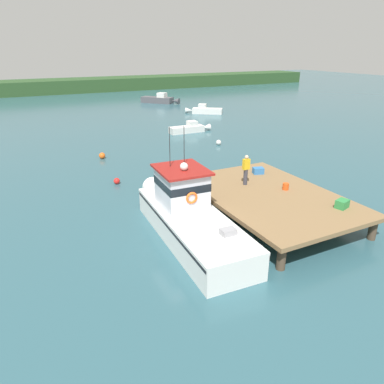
{
  "coord_description": "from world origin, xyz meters",
  "views": [
    {
      "loc": [
        -6.28,
        -13.15,
        8.03
      ],
      "look_at": [
        1.2,
        1.54,
        1.4
      ],
      "focal_mm": 33.65,
      "sensor_mm": 36.0,
      "label": 1
    }
  ],
  "objects_px": {
    "bait_bucket": "(286,186)",
    "moored_boat_outer_mooring": "(189,128)",
    "mooring_buoy_channel_marker": "(117,181)",
    "mooring_buoy_outer": "(219,142)",
    "main_fishing_boat": "(187,214)",
    "moored_boat_near_channel": "(160,100)",
    "crate_single_far": "(342,204)",
    "mooring_buoy_inshore": "(102,156)",
    "moored_boat_mid_harbor": "(205,110)",
    "crate_stack_near_edge": "(258,171)",
    "deckhand_by_the_boat": "(246,169)"
  },
  "relations": [
    {
      "from": "main_fishing_boat",
      "to": "moored_boat_outer_mooring",
      "type": "relative_size",
      "value": 2.21
    },
    {
      "from": "crate_stack_near_edge",
      "to": "mooring_buoy_inshore",
      "type": "distance_m",
      "value": 12.99
    },
    {
      "from": "mooring_buoy_outer",
      "to": "bait_bucket",
      "type": "bearing_deg",
      "value": -106.82
    },
    {
      "from": "crate_single_far",
      "to": "mooring_buoy_inshore",
      "type": "relative_size",
      "value": 1.24
    },
    {
      "from": "crate_stack_near_edge",
      "to": "mooring_buoy_channel_marker",
      "type": "height_order",
      "value": "crate_stack_near_edge"
    },
    {
      "from": "bait_bucket",
      "to": "moored_boat_outer_mooring",
      "type": "height_order",
      "value": "bait_bucket"
    },
    {
      "from": "main_fishing_boat",
      "to": "crate_single_far",
      "type": "relative_size",
      "value": 16.46
    },
    {
      "from": "mooring_buoy_outer",
      "to": "main_fishing_boat",
      "type": "bearing_deg",
      "value": -125.89
    },
    {
      "from": "crate_single_far",
      "to": "moored_boat_mid_harbor",
      "type": "distance_m",
      "value": 32.94
    },
    {
      "from": "main_fishing_boat",
      "to": "moored_boat_near_channel",
      "type": "bearing_deg",
      "value": 69.5
    },
    {
      "from": "crate_stack_near_edge",
      "to": "deckhand_by_the_boat",
      "type": "bearing_deg",
      "value": -146.19
    },
    {
      "from": "moored_boat_outer_mooring",
      "to": "mooring_buoy_channel_marker",
      "type": "relative_size",
      "value": 11.32
    },
    {
      "from": "moored_boat_outer_mooring",
      "to": "mooring_buoy_outer",
      "type": "relative_size",
      "value": 9.88
    },
    {
      "from": "crate_stack_near_edge",
      "to": "mooring_buoy_inshore",
      "type": "height_order",
      "value": "crate_stack_near_edge"
    },
    {
      "from": "main_fishing_boat",
      "to": "deckhand_by_the_boat",
      "type": "bearing_deg",
      "value": 20.19
    },
    {
      "from": "crate_single_far",
      "to": "mooring_buoy_inshore",
      "type": "bearing_deg",
      "value": 112.39
    },
    {
      "from": "crate_single_far",
      "to": "moored_boat_outer_mooring",
      "type": "relative_size",
      "value": 0.13
    },
    {
      "from": "crate_single_far",
      "to": "bait_bucket",
      "type": "height_order",
      "value": "crate_single_far"
    },
    {
      "from": "crate_single_far",
      "to": "mooring_buoy_channel_marker",
      "type": "relative_size",
      "value": 1.52
    },
    {
      "from": "main_fishing_boat",
      "to": "mooring_buoy_outer",
      "type": "bearing_deg",
      "value": 54.11
    },
    {
      "from": "main_fishing_boat",
      "to": "crate_single_far",
      "type": "height_order",
      "value": "main_fishing_boat"
    },
    {
      "from": "crate_stack_near_edge",
      "to": "moored_boat_outer_mooring",
      "type": "bearing_deg",
      "value": 77.09
    },
    {
      "from": "bait_bucket",
      "to": "deckhand_by_the_boat",
      "type": "xyz_separation_m",
      "value": [
        -1.43,
        1.57,
        0.69
      ]
    },
    {
      "from": "crate_stack_near_edge",
      "to": "crate_single_far",
      "type": "bearing_deg",
      "value": -84.95
    },
    {
      "from": "moored_boat_outer_mooring",
      "to": "moored_boat_mid_harbor",
      "type": "relative_size",
      "value": 1.01
    },
    {
      "from": "crate_stack_near_edge",
      "to": "mooring_buoy_outer",
      "type": "relative_size",
      "value": 1.33
    },
    {
      "from": "crate_stack_near_edge",
      "to": "crate_single_far",
      "type": "relative_size",
      "value": 1.0
    },
    {
      "from": "crate_single_far",
      "to": "mooring_buoy_channel_marker",
      "type": "bearing_deg",
      "value": 124.6
    },
    {
      "from": "crate_stack_near_edge",
      "to": "mooring_buoy_inshore",
      "type": "xyz_separation_m",
      "value": [
        -6.46,
        11.22,
        -1.14
      ]
    },
    {
      "from": "deckhand_by_the_boat",
      "to": "bait_bucket",
      "type": "bearing_deg",
      "value": -47.65
    },
    {
      "from": "main_fishing_boat",
      "to": "moored_boat_near_channel",
      "type": "xyz_separation_m",
      "value": [
        14.92,
        39.9,
        -0.46
      ]
    },
    {
      "from": "crate_stack_near_edge",
      "to": "mooring_buoy_inshore",
      "type": "bearing_deg",
      "value": 119.93
    },
    {
      "from": "moored_boat_outer_mooring",
      "to": "moored_boat_mid_harbor",
      "type": "height_order",
      "value": "moored_boat_mid_harbor"
    },
    {
      "from": "main_fishing_boat",
      "to": "moored_boat_near_channel",
      "type": "height_order",
      "value": "main_fishing_boat"
    },
    {
      "from": "crate_single_far",
      "to": "moored_boat_mid_harbor",
      "type": "height_order",
      "value": "crate_single_far"
    },
    {
      "from": "crate_stack_near_edge",
      "to": "deckhand_by_the_boat",
      "type": "distance_m",
      "value": 2.17
    },
    {
      "from": "main_fishing_boat",
      "to": "moored_boat_mid_harbor",
      "type": "bearing_deg",
      "value": 59.73
    },
    {
      "from": "mooring_buoy_inshore",
      "to": "moored_boat_mid_harbor",
      "type": "bearing_deg",
      "value": 40.25
    },
    {
      "from": "moored_boat_mid_harbor",
      "to": "mooring_buoy_channel_marker",
      "type": "bearing_deg",
      "value": -130.77
    },
    {
      "from": "main_fishing_boat",
      "to": "bait_bucket",
      "type": "relative_size",
      "value": 29.05
    },
    {
      "from": "mooring_buoy_inshore",
      "to": "mooring_buoy_channel_marker",
      "type": "bearing_deg",
      "value": -95.32
    },
    {
      "from": "crate_single_far",
      "to": "moored_boat_outer_mooring",
      "type": "xyz_separation_m",
      "value": [
        3.29,
        22.21,
        -1.0
      ]
    },
    {
      "from": "crate_single_far",
      "to": "deckhand_by_the_boat",
      "type": "distance_m",
      "value": 5.08
    },
    {
      "from": "main_fishing_boat",
      "to": "crate_stack_near_edge",
      "type": "distance_m",
      "value": 6.54
    },
    {
      "from": "crate_stack_near_edge",
      "to": "mooring_buoy_outer",
      "type": "distance_m",
      "value": 11.47
    },
    {
      "from": "deckhand_by_the_boat",
      "to": "mooring_buoy_channel_marker",
      "type": "height_order",
      "value": "deckhand_by_the_boat"
    },
    {
      "from": "main_fishing_boat",
      "to": "deckhand_by_the_boat",
      "type": "relative_size",
      "value": 6.06
    },
    {
      "from": "crate_single_far",
      "to": "moored_boat_near_channel",
      "type": "bearing_deg",
      "value": 78.82
    },
    {
      "from": "crate_single_far",
      "to": "moored_boat_outer_mooring",
      "type": "bearing_deg",
      "value": 81.57
    },
    {
      "from": "moored_boat_mid_harbor",
      "to": "bait_bucket",
      "type": "bearing_deg",
      "value": -110.99
    }
  ]
}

